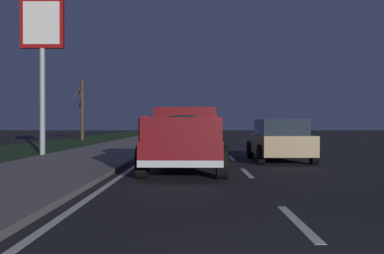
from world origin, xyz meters
TOP-DOWN VIEW (x-y plane):
  - ground at (27.00, 0.00)m, footprint 144.00×144.00m
  - sidewalk_shoulder at (27.00, 5.70)m, footprint 108.00×4.00m
  - grass_verge at (27.00, 10.70)m, footprint 108.00×6.00m
  - lane_markings at (28.64, 2.55)m, footprint 108.00×3.54m
  - pickup_truck at (10.87, 1.75)m, footprint 5.45×2.33m
  - sedan_tan at (14.52, -1.67)m, footprint 4.41×2.04m
  - sedan_blue at (38.82, 1.66)m, footprint 4.43×2.07m
  - gas_price_sign at (17.72, 8.21)m, footprint 0.27×1.90m
  - bare_tree_far at (36.48, 11.15)m, footprint 2.23×1.11m

SIDE VIEW (x-z plane):
  - ground at x=27.00m, z-range 0.00..0.00m
  - grass_verge at x=27.00m, z-range 0.00..0.01m
  - lane_markings at x=28.64m, z-range 0.00..0.01m
  - sidewalk_shoulder at x=27.00m, z-range 0.00..0.12m
  - sedan_tan at x=14.52m, z-range 0.01..1.55m
  - sedan_blue at x=38.82m, z-range 0.01..1.55m
  - pickup_truck at x=10.87m, z-range 0.05..1.92m
  - bare_tree_far at x=36.48m, z-range 0.18..5.36m
  - gas_price_sign at x=17.72m, z-range 1.74..8.65m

